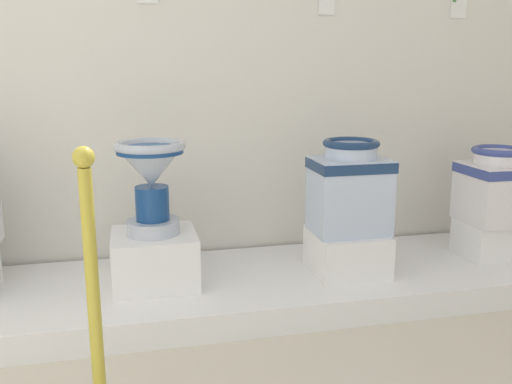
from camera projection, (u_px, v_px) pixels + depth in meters
display_platform at (253, 287)px, 2.78m from camera, size 3.71×0.84×0.13m
plinth_block_central_ornate at (155, 258)px, 2.63m from camera, size 0.40×0.38×0.25m
antique_toilet_central_ornate at (151, 174)px, 2.54m from camera, size 0.33×0.33×0.44m
plinth_block_pale_glazed at (347, 252)px, 2.79m from camera, size 0.35×0.36×0.21m
antique_toilet_pale_glazed at (350, 185)px, 2.71m from camera, size 0.38×0.28×0.47m
plinth_block_squat_floral at (491, 238)px, 3.04m from camera, size 0.33×0.29×0.19m
antique_toilet_squat_floral at (496, 184)px, 2.98m from camera, size 0.34×0.33×0.42m
info_placard_third at (327, 0)px, 2.99m from camera, size 0.09×0.01×0.16m
info_placard_fourth at (458, 7)px, 3.17m from camera, size 0.10×0.01×0.13m
stanchion_post_near_left at (97, 352)px, 1.67m from camera, size 0.22×0.22×0.94m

